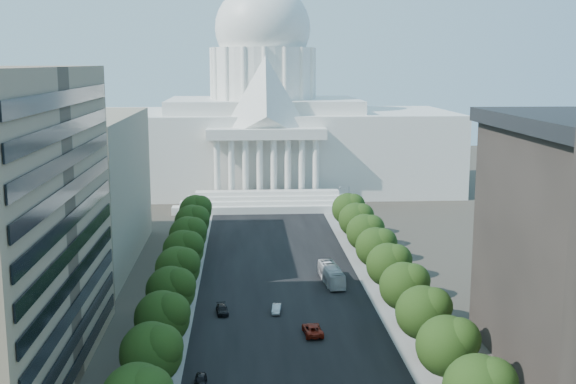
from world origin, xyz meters
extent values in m
cube|color=black|center=(0.00, 90.00, 0.00)|extent=(30.00, 260.00, 0.01)
cube|color=gray|center=(-19.00, 90.00, 0.00)|extent=(8.00, 260.00, 0.02)
cube|color=gray|center=(19.00, 90.00, 0.00)|extent=(8.00, 260.00, 0.02)
cube|color=white|center=(0.00, 185.00, 12.50)|extent=(120.00, 50.00, 25.00)
cube|color=white|center=(0.00, 185.00, 27.00)|extent=(60.00, 40.00, 4.00)
cube|color=white|center=(0.00, 158.00, 20.50)|extent=(34.00, 8.00, 3.00)
cylinder|color=white|center=(0.00, 185.00, 37.00)|extent=(32.00, 32.00, 16.00)
ellipsoid|color=white|center=(0.00, 185.00, 51.00)|extent=(30.00, 30.00, 27.60)
cube|color=gray|center=(-48.00, 100.00, 15.00)|extent=(38.00, 52.00, 30.00)
sphere|color=black|center=(-18.00, 36.00, 6.17)|extent=(7.60, 7.60, 7.60)
sphere|color=black|center=(-16.67, 35.24, 7.31)|extent=(5.32, 5.32, 5.32)
cylinder|color=#33261C|center=(-18.00, 48.00, 1.47)|extent=(0.56, 0.56, 2.94)
sphere|color=black|center=(-18.00, 48.00, 6.17)|extent=(7.60, 7.60, 7.60)
sphere|color=black|center=(-16.67, 47.24, 7.31)|extent=(5.32, 5.32, 5.32)
cylinder|color=#33261C|center=(-18.00, 60.00, 1.47)|extent=(0.56, 0.56, 2.94)
sphere|color=black|center=(-18.00, 60.00, 6.17)|extent=(7.60, 7.60, 7.60)
sphere|color=black|center=(-16.67, 59.24, 7.31)|extent=(5.32, 5.32, 5.32)
cylinder|color=#33261C|center=(-18.00, 72.00, 1.47)|extent=(0.56, 0.56, 2.94)
sphere|color=black|center=(-18.00, 72.00, 6.17)|extent=(7.60, 7.60, 7.60)
sphere|color=black|center=(-16.67, 71.24, 7.31)|extent=(5.32, 5.32, 5.32)
cylinder|color=#33261C|center=(-18.00, 84.00, 1.47)|extent=(0.56, 0.56, 2.94)
sphere|color=black|center=(-18.00, 84.00, 6.17)|extent=(7.60, 7.60, 7.60)
sphere|color=black|center=(-16.67, 83.24, 7.31)|extent=(5.32, 5.32, 5.32)
cylinder|color=#33261C|center=(-18.00, 96.00, 1.47)|extent=(0.56, 0.56, 2.94)
sphere|color=black|center=(-18.00, 96.00, 6.17)|extent=(7.60, 7.60, 7.60)
sphere|color=black|center=(-16.67, 95.24, 7.31)|extent=(5.32, 5.32, 5.32)
cylinder|color=#33261C|center=(-18.00, 108.00, 1.47)|extent=(0.56, 0.56, 2.94)
sphere|color=black|center=(-18.00, 108.00, 6.17)|extent=(7.60, 7.60, 7.60)
sphere|color=black|center=(-16.67, 107.24, 7.31)|extent=(5.32, 5.32, 5.32)
cylinder|color=#33261C|center=(-18.00, 120.00, 1.47)|extent=(0.56, 0.56, 2.94)
sphere|color=black|center=(-18.00, 120.00, 6.17)|extent=(7.60, 7.60, 7.60)
sphere|color=black|center=(-16.67, 119.24, 7.31)|extent=(5.32, 5.32, 5.32)
sphere|color=black|center=(19.33, 23.24, 7.31)|extent=(5.32, 5.32, 5.32)
cylinder|color=#33261C|center=(18.00, 36.00, 1.47)|extent=(0.56, 0.56, 2.94)
sphere|color=black|center=(18.00, 36.00, 6.17)|extent=(7.60, 7.60, 7.60)
sphere|color=black|center=(19.33, 35.24, 7.31)|extent=(5.32, 5.32, 5.32)
cylinder|color=#33261C|center=(18.00, 48.00, 1.47)|extent=(0.56, 0.56, 2.94)
sphere|color=black|center=(18.00, 48.00, 6.17)|extent=(7.60, 7.60, 7.60)
sphere|color=black|center=(19.33, 47.24, 7.31)|extent=(5.32, 5.32, 5.32)
cylinder|color=#33261C|center=(18.00, 60.00, 1.47)|extent=(0.56, 0.56, 2.94)
sphere|color=black|center=(18.00, 60.00, 6.17)|extent=(7.60, 7.60, 7.60)
sphere|color=black|center=(19.33, 59.24, 7.31)|extent=(5.32, 5.32, 5.32)
cylinder|color=#33261C|center=(18.00, 72.00, 1.47)|extent=(0.56, 0.56, 2.94)
sphere|color=black|center=(18.00, 72.00, 6.17)|extent=(7.60, 7.60, 7.60)
sphere|color=black|center=(19.33, 71.24, 7.31)|extent=(5.32, 5.32, 5.32)
cylinder|color=#33261C|center=(18.00, 84.00, 1.47)|extent=(0.56, 0.56, 2.94)
sphere|color=black|center=(18.00, 84.00, 6.17)|extent=(7.60, 7.60, 7.60)
sphere|color=black|center=(19.33, 83.24, 7.31)|extent=(5.32, 5.32, 5.32)
cylinder|color=#33261C|center=(18.00, 96.00, 1.47)|extent=(0.56, 0.56, 2.94)
sphere|color=black|center=(18.00, 96.00, 6.17)|extent=(7.60, 7.60, 7.60)
sphere|color=black|center=(19.33, 95.24, 7.31)|extent=(5.32, 5.32, 5.32)
cylinder|color=#33261C|center=(18.00, 108.00, 1.47)|extent=(0.56, 0.56, 2.94)
sphere|color=black|center=(18.00, 108.00, 6.17)|extent=(7.60, 7.60, 7.60)
sphere|color=black|center=(19.33, 107.24, 7.31)|extent=(5.32, 5.32, 5.32)
cylinder|color=#33261C|center=(18.00, 120.00, 1.47)|extent=(0.56, 0.56, 2.94)
sphere|color=black|center=(18.00, 120.00, 6.17)|extent=(7.60, 7.60, 7.60)
sphere|color=black|center=(19.33, 119.24, 7.31)|extent=(5.32, 5.32, 5.32)
cylinder|color=gray|center=(20.50, 35.00, 4.50)|extent=(0.18, 0.18, 9.00)
cylinder|color=gray|center=(19.30, 35.00, 8.80)|extent=(2.40, 0.14, 0.14)
sphere|color=gray|center=(18.20, 35.00, 8.70)|extent=(0.44, 0.44, 0.44)
cylinder|color=gray|center=(20.50, 60.00, 4.50)|extent=(0.18, 0.18, 9.00)
cylinder|color=gray|center=(19.30, 60.00, 8.80)|extent=(2.40, 0.14, 0.14)
sphere|color=gray|center=(18.20, 60.00, 8.70)|extent=(0.44, 0.44, 0.44)
cylinder|color=gray|center=(20.50, 85.00, 4.50)|extent=(0.18, 0.18, 9.00)
cylinder|color=gray|center=(19.30, 85.00, 8.80)|extent=(2.40, 0.14, 0.14)
sphere|color=gray|center=(18.20, 85.00, 8.70)|extent=(0.44, 0.44, 0.44)
cylinder|color=gray|center=(20.50, 110.00, 4.50)|extent=(0.18, 0.18, 9.00)
cylinder|color=gray|center=(19.30, 110.00, 8.80)|extent=(2.40, 0.14, 0.14)
sphere|color=gray|center=(18.20, 110.00, 8.70)|extent=(0.44, 0.44, 0.44)
cylinder|color=gray|center=(20.50, 135.00, 4.50)|extent=(0.18, 0.18, 9.00)
cylinder|color=gray|center=(19.30, 135.00, 8.80)|extent=(2.40, 0.14, 0.14)
sphere|color=gray|center=(18.20, 135.00, 8.70)|extent=(0.44, 0.44, 0.44)
imported|color=black|center=(-12.44, 40.10, 0.64)|extent=(1.54, 3.77, 1.28)
imported|color=#A6AAAE|center=(-1.50, 66.40, 0.66)|extent=(1.87, 4.12, 1.31)
imported|color=maroon|center=(3.46, 56.37, 0.80)|extent=(3.10, 5.95, 1.60)
imported|color=black|center=(-10.40, 66.43, 0.65)|extent=(2.37, 4.69, 1.31)
imported|color=silver|center=(9.41, 81.67, 1.68)|extent=(3.90, 12.30, 3.37)
camera|label=1|loc=(-6.76, -46.44, 40.58)|focal=45.00mm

